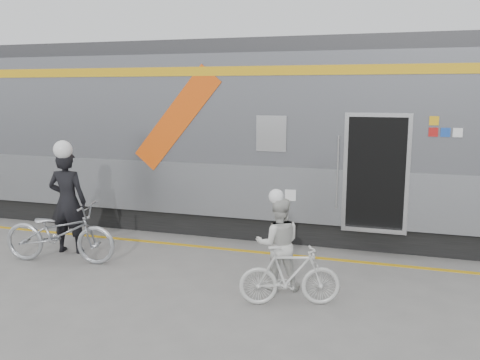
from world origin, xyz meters
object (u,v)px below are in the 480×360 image
at_px(man, 68,202).
at_px(bicycle_left, 60,233).
at_px(woman, 278,244).
at_px(bicycle_right, 290,276).

distance_m(man, bicycle_left, 0.74).
relative_size(bicycle_left, woman, 1.42).
height_order(woman, bicycle_right, woman).
bearing_deg(bicycle_right, man, 58.07).
distance_m(woman, bicycle_right, 0.69).
bearing_deg(man, bicycle_left, 101.28).
height_order(bicycle_left, bicycle_right, bicycle_left).
distance_m(man, woman, 4.30).
bearing_deg(woman, bicycle_left, -18.48).
bearing_deg(man, bicycle_right, 156.97).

